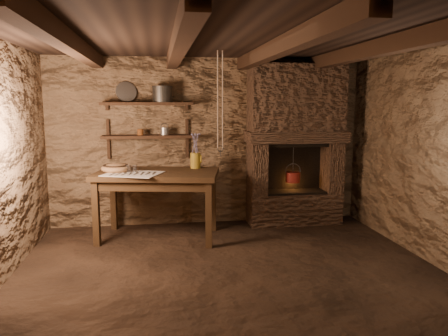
{
  "coord_description": "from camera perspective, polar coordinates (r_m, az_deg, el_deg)",
  "views": [
    {
      "loc": [
        -0.72,
        -4.3,
        1.78
      ],
      "look_at": [
        0.07,
        0.9,
        0.98
      ],
      "focal_mm": 35.0,
      "sensor_mm": 36.0,
      "label": 1
    }
  ],
  "objects": [
    {
      "name": "shelf_upper",
      "position": [
        6.14,
        -10.02,
        8.27
      ],
      "size": [
        1.25,
        0.3,
        0.04
      ],
      "primitive_type": "cube",
      "color": "black",
      "rests_on": "back_wall"
    },
    {
      "name": "drinking_glasses",
      "position": [
        5.67,
        -11.53,
        -0.06
      ],
      "size": [
        0.21,
        0.06,
        0.08
      ],
      "primitive_type": null,
      "color": "silver",
      "rests_on": "linen_cloth"
    },
    {
      "name": "stoneware_jug",
      "position": [
        5.9,
        -3.73,
        1.96
      ],
      "size": [
        0.17,
        0.17,
        0.48
      ],
      "rotation": [
        0.0,
        0.0,
        0.35
      ],
      "color": "olive",
      "rests_on": "work_table"
    },
    {
      "name": "front_wall",
      "position": [
        2.47,
        8.53,
        -4.92
      ],
      "size": [
        4.5,
        0.04,
        2.4
      ],
      "primitive_type": "cube",
      "color": "#4F3825",
      "rests_on": "floor"
    },
    {
      "name": "linen_cloth",
      "position": [
        5.55,
        -11.8,
        -0.73
      ],
      "size": [
        0.81,
        0.74,
        0.01
      ],
      "primitive_type": "cube",
      "rotation": [
        0.0,
        0.0,
        -0.39
      ],
      "color": "silver",
      "rests_on": "work_table"
    },
    {
      "name": "right_wall",
      "position": [
        5.25,
        25.81,
        1.48
      ],
      "size": [
        0.04,
        4.0,
        2.4
      ],
      "primitive_type": "cube",
      "color": "#4F3825",
      "rests_on": "floor"
    },
    {
      "name": "ceiling",
      "position": [
        4.4,
        0.85,
        16.79
      ],
      "size": [
        4.5,
        4.0,
        0.04
      ],
      "primitive_type": "cube",
      "color": "black",
      "rests_on": "back_wall"
    },
    {
      "name": "beam_far_left",
      "position": [
        4.4,
        -19.54,
        15.13
      ],
      "size": [
        0.14,
        3.95,
        0.16
      ],
      "primitive_type": "cube",
      "color": "black",
      "rests_on": "ceiling"
    },
    {
      "name": "iron_stockpot",
      "position": [
        6.14,
        -8.05,
        9.44
      ],
      "size": [
        0.35,
        0.35,
        0.2
      ],
      "primitive_type": "cylinder",
      "rotation": [
        0.0,
        0.0,
        -0.43
      ],
      "color": "#312F2B",
      "rests_on": "shelf_upper"
    },
    {
      "name": "beam_mid_left",
      "position": [
        4.33,
        -5.94,
        15.67
      ],
      "size": [
        0.14,
        3.95,
        0.16
      ],
      "primitive_type": "cube",
      "color": "black",
      "rests_on": "ceiling"
    },
    {
      "name": "work_table",
      "position": [
        5.78,
        -8.64,
        -4.46
      ],
      "size": [
        1.69,
        1.17,
        0.89
      ],
      "rotation": [
        0.0,
        0.0,
        -0.2
      ],
      "color": "black",
      "rests_on": "floor"
    },
    {
      "name": "back_wall",
      "position": [
        6.36,
        -2.17,
        3.44
      ],
      "size": [
        4.5,
        0.04,
        2.4
      ],
      "primitive_type": "cube",
      "color": "#4F3825",
      "rests_on": "floor"
    },
    {
      "name": "rusty_tin",
      "position": [
        6.15,
        -10.86,
        4.62
      ],
      "size": [
        0.1,
        0.1,
        0.08
      ],
      "primitive_type": "cylinder",
      "rotation": [
        0.0,
        0.0,
        0.33
      ],
      "color": "#552A11",
      "rests_on": "shelf_lower"
    },
    {
      "name": "wooden_bowl",
      "position": [
        5.77,
        -13.95,
        -0.06
      ],
      "size": [
        0.38,
        0.38,
        0.13
      ],
      "primitive_type": "ellipsoid",
      "rotation": [
        0.0,
        0.0,
        0.02
      ],
      "color": "olive",
      "rests_on": "work_table"
    },
    {
      "name": "tin_pan",
      "position": [
        6.25,
        -12.67,
        9.68
      ],
      "size": [
        0.31,
        0.2,
        0.28
      ],
      "primitive_type": "cylinder",
      "rotation": [
        1.26,
        0.0,
        0.28
      ],
      "color": "#A7A7A2",
      "rests_on": "shelf_upper"
    },
    {
      "name": "beam_mid_right",
      "position": [
        4.5,
        7.38,
        15.39
      ],
      "size": [
        0.14,
        3.95,
        0.16
      ],
      "primitive_type": "cube",
      "color": "black",
      "rests_on": "ceiling"
    },
    {
      "name": "small_kettle",
      "position": [
        6.15,
        -7.78,
        4.79
      ],
      "size": [
        0.18,
        0.16,
        0.16
      ],
      "primitive_type": null,
      "rotation": [
        0.0,
        0.0,
        0.43
      ],
      "color": "#A7A7A2",
      "rests_on": "shelf_lower"
    },
    {
      "name": "floor",
      "position": [
        4.7,
        0.79,
        -13.54
      ],
      "size": [
        4.5,
        4.5,
        0.0
      ],
      "primitive_type": "plane",
      "color": "black",
      "rests_on": "ground"
    },
    {
      "name": "hanging_ropes",
      "position": [
        5.4,
        -0.5,
        8.89
      ],
      "size": [
        0.08,
        0.08,
        1.2
      ],
      "primitive_type": null,
      "color": "tan",
      "rests_on": "ceiling"
    },
    {
      "name": "red_pot",
      "position": [
        6.41,
        8.98,
        -1.1
      ],
      "size": [
        0.23,
        0.23,
        0.54
      ],
      "rotation": [
        0.0,
        0.0,
        -0.1
      ],
      "color": "maroon",
      "rests_on": "hearth"
    },
    {
      "name": "shelf_lower",
      "position": [
        6.16,
        -9.91,
        4.08
      ],
      "size": [
        1.25,
        0.3,
        0.04
      ],
      "primitive_type": "cube",
      "color": "black",
      "rests_on": "back_wall"
    },
    {
      "name": "pewter_cutlery_row",
      "position": [
        5.53,
        -11.81,
        -0.67
      ],
      "size": [
        0.59,
        0.41,
        0.01
      ],
      "primitive_type": null,
      "rotation": [
        0.0,
        0.0,
        -0.39
      ],
      "color": "gray",
      "rests_on": "linen_cloth"
    },
    {
      "name": "hearth",
      "position": [
        6.4,
        9.28,
        3.6
      ],
      "size": [
        1.43,
        0.51,
        2.3
      ],
      "color": "#39271C",
      "rests_on": "floor"
    },
    {
      "name": "beam_far_right",
      "position": [
        4.87,
        19.15,
        14.48
      ],
      "size": [
        0.14,
        3.95,
        0.16
      ],
      "primitive_type": "cube",
      "color": "black",
      "rests_on": "ceiling"
    }
  ]
}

